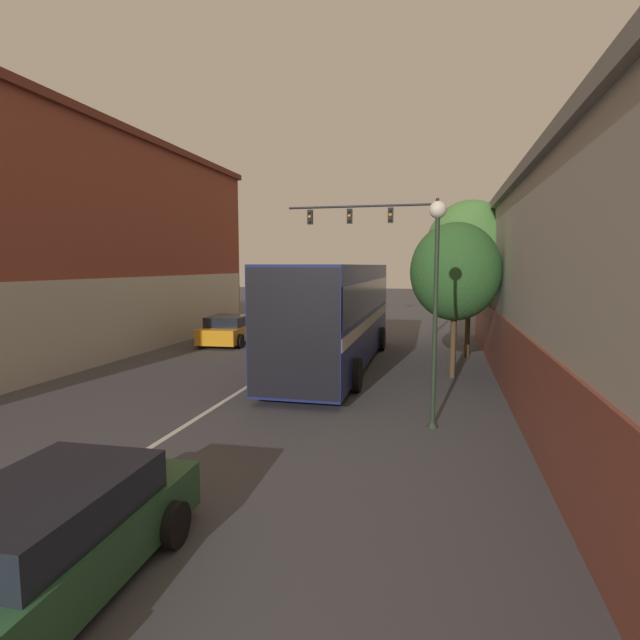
% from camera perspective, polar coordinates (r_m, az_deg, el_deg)
% --- Properties ---
extents(lane_center_line, '(0.14, 43.84, 0.01)m').
position_cam_1_polar(lane_center_line, '(16.98, -6.09, -6.19)').
color(lane_center_line, silver).
rests_on(lane_center_line, ground_plane).
extents(bus, '(2.93, 11.82, 3.68)m').
position_cam_1_polar(bus, '(18.09, 1.92, 1.20)').
color(bus, navy).
rests_on(bus, ground_plane).
extents(hatchback_foreground, '(2.13, 4.71, 1.28)m').
position_cam_1_polar(hatchback_foreground, '(6.60, -29.99, -22.05)').
color(hatchback_foreground, '#285633').
rests_on(hatchback_foreground, ground_plane).
extents(parked_car_left_near, '(2.28, 4.19, 1.32)m').
position_cam_1_polar(parked_car_left_near, '(23.80, -10.31, -1.13)').
color(parked_car_left_near, orange).
rests_on(parked_car_left_near, ground_plane).
extents(parked_car_left_mid, '(2.42, 4.31, 1.51)m').
position_cam_1_polar(parked_car_left_mid, '(29.02, -5.52, 0.41)').
color(parked_car_left_mid, orange).
rests_on(parked_car_left_mid, ground_plane).
extents(traffic_signal_gantry, '(8.27, 0.36, 7.18)m').
position_cam_1_polar(traffic_signal_gantry, '(27.72, 7.66, 9.65)').
color(traffic_signal_gantry, black).
rests_on(traffic_signal_gantry, ground_plane).
extents(street_lamp, '(0.38, 0.38, 5.04)m').
position_cam_1_polar(street_lamp, '(11.28, 13.13, 4.10)').
color(street_lamp, '#233323').
rests_on(street_lamp, ground_plane).
extents(street_tree_near, '(2.87, 2.58, 5.03)m').
position_cam_1_polar(street_tree_near, '(16.66, 15.19, 5.33)').
color(street_tree_near, '#4C3823').
rests_on(street_tree_near, ground_plane).
extents(street_tree_far, '(3.43, 3.09, 6.18)m').
position_cam_1_polar(street_tree_far, '(20.47, 16.77, 7.76)').
color(street_tree_far, '#4C3823').
rests_on(street_tree_far, ground_plane).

